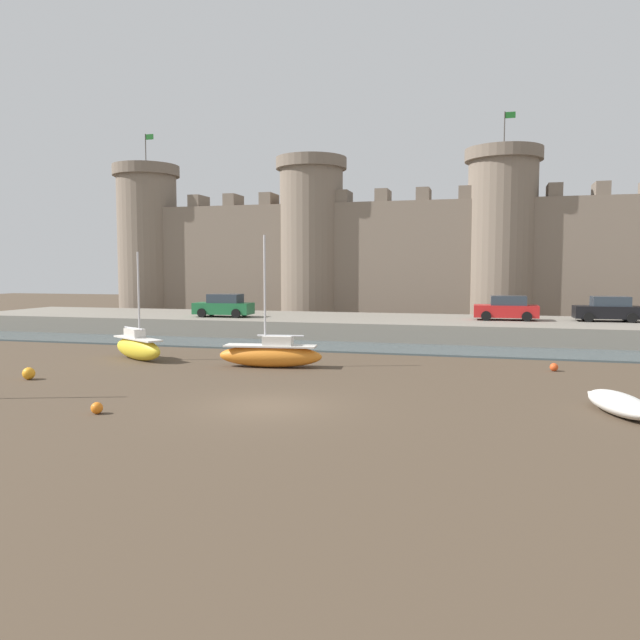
{
  "coord_description": "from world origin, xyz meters",
  "views": [
    {
      "loc": [
        7.08,
        -19.56,
        4.63
      ],
      "look_at": [
        0.4,
        5.45,
        2.5
      ],
      "focal_mm": 35.0,
      "sensor_mm": 36.0,
      "label": 1
    }
  ],
  "objects_px": {
    "mooring_buoy_off_centre": "(29,373)",
    "mooring_buoy_mid_mud": "(97,408)",
    "mooring_buoy_near_channel": "(554,367)",
    "sailboat_midflat_left": "(271,354)",
    "car_quay_centre_east": "(506,308)",
    "rowboat_foreground_right": "(619,403)",
    "car_quay_west": "(224,306)",
    "car_quay_centre_west": "(608,309)",
    "sailboat_foreground_centre": "(138,347)"
  },
  "relations": [
    {
      "from": "rowboat_foreground_right",
      "to": "mooring_buoy_near_channel",
      "type": "bearing_deg",
      "value": 97.72
    },
    {
      "from": "sailboat_midflat_left",
      "to": "mooring_buoy_near_channel",
      "type": "xyz_separation_m",
      "value": [
        12.8,
        2.2,
        -0.44
      ]
    },
    {
      "from": "sailboat_midflat_left",
      "to": "car_quay_centre_west",
      "type": "bearing_deg",
      "value": 42.66
    },
    {
      "from": "rowboat_foreground_right",
      "to": "mooring_buoy_off_centre",
      "type": "bearing_deg",
      "value": 178.96
    },
    {
      "from": "car_quay_centre_east",
      "to": "sailboat_foreground_centre",
      "type": "bearing_deg",
      "value": -141.18
    },
    {
      "from": "mooring_buoy_mid_mud",
      "to": "car_quay_centre_west",
      "type": "height_order",
      "value": "car_quay_centre_west"
    },
    {
      "from": "mooring_buoy_mid_mud",
      "to": "mooring_buoy_off_centre",
      "type": "bearing_deg",
      "value": 144.26
    },
    {
      "from": "sailboat_midflat_left",
      "to": "sailboat_foreground_centre",
      "type": "xyz_separation_m",
      "value": [
        -7.38,
        0.54,
        0.04
      ]
    },
    {
      "from": "car_quay_west",
      "to": "mooring_buoy_off_centre",
      "type": "bearing_deg",
      "value": -91.62
    },
    {
      "from": "mooring_buoy_off_centre",
      "to": "rowboat_foreground_right",
      "type": "bearing_deg",
      "value": -1.04
    },
    {
      "from": "mooring_buoy_near_channel",
      "to": "car_quay_centre_west",
      "type": "relative_size",
      "value": 0.09
    },
    {
      "from": "mooring_buoy_off_centre",
      "to": "car_quay_west",
      "type": "distance_m",
      "value": 19.03
    },
    {
      "from": "sailboat_midflat_left",
      "to": "mooring_buoy_mid_mud",
      "type": "bearing_deg",
      "value": -101.95
    },
    {
      "from": "mooring_buoy_mid_mud",
      "to": "mooring_buoy_near_channel",
      "type": "height_order",
      "value": "mooring_buoy_mid_mud"
    },
    {
      "from": "mooring_buoy_near_channel",
      "to": "car_quay_centre_east",
      "type": "distance_m",
      "value": 13.42
    },
    {
      "from": "car_quay_west",
      "to": "car_quay_centre_west",
      "type": "height_order",
      "value": "same"
    },
    {
      "from": "sailboat_midflat_left",
      "to": "car_quay_west",
      "type": "xyz_separation_m",
      "value": [
        -8.16,
        13.19,
        1.39
      ]
    },
    {
      "from": "mooring_buoy_off_centre",
      "to": "car_quay_west",
      "type": "xyz_separation_m",
      "value": [
        0.54,
        18.94,
        1.75
      ]
    },
    {
      "from": "car_quay_centre_west",
      "to": "sailboat_midflat_left",
      "type": "bearing_deg",
      "value": -137.34
    },
    {
      "from": "car_quay_centre_east",
      "to": "car_quay_west",
      "type": "relative_size",
      "value": 1.0
    },
    {
      "from": "sailboat_midflat_left",
      "to": "mooring_buoy_off_centre",
      "type": "distance_m",
      "value": 10.44
    },
    {
      "from": "rowboat_foreground_right",
      "to": "sailboat_foreground_centre",
      "type": "bearing_deg",
      "value": 162.53
    },
    {
      "from": "sailboat_foreground_centre",
      "to": "car_quay_centre_east",
      "type": "bearing_deg",
      "value": 38.82
    },
    {
      "from": "rowboat_foreground_right",
      "to": "car_quay_centre_east",
      "type": "relative_size",
      "value": 0.88
    },
    {
      "from": "sailboat_foreground_centre",
      "to": "car_quay_west",
      "type": "bearing_deg",
      "value": 93.56
    },
    {
      "from": "rowboat_foreground_right",
      "to": "mooring_buoy_mid_mud",
      "type": "distance_m",
      "value": 16.69
    },
    {
      "from": "mooring_buoy_mid_mud",
      "to": "car_quay_west",
      "type": "xyz_separation_m",
      "value": [
        -5.96,
        23.61,
        1.82
      ]
    },
    {
      "from": "rowboat_foreground_right",
      "to": "car_quay_west",
      "type": "xyz_separation_m",
      "value": [
        -22.09,
        19.35,
        1.66
      ]
    },
    {
      "from": "car_quay_west",
      "to": "sailboat_midflat_left",
      "type": "bearing_deg",
      "value": -58.24
    },
    {
      "from": "sailboat_midflat_left",
      "to": "car_quay_centre_east",
      "type": "distance_m",
      "value": 19.0
    },
    {
      "from": "mooring_buoy_mid_mud",
      "to": "sailboat_midflat_left",
      "type": "bearing_deg",
      "value": 78.05
    },
    {
      "from": "mooring_buoy_mid_mud",
      "to": "car_quay_west",
      "type": "distance_m",
      "value": 24.42
    },
    {
      "from": "mooring_buoy_near_channel",
      "to": "car_quay_centre_west",
      "type": "distance_m",
      "value": 14.69
    },
    {
      "from": "rowboat_foreground_right",
      "to": "car_quay_centre_east",
      "type": "bearing_deg",
      "value": 97.57
    },
    {
      "from": "rowboat_foreground_right",
      "to": "car_quay_centre_west",
      "type": "distance_m",
      "value": 22.52
    },
    {
      "from": "sailboat_midflat_left",
      "to": "rowboat_foreground_right",
      "type": "xyz_separation_m",
      "value": [
        13.93,
        -6.16,
        -0.27
      ]
    },
    {
      "from": "car_quay_centre_east",
      "to": "car_quay_centre_west",
      "type": "height_order",
      "value": "same"
    },
    {
      "from": "sailboat_foreground_centre",
      "to": "mooring_buoy_near_channel",
      "type": "height_order",
      "value": "sailboat_foreground_centre"
    },
    {
      "from": "mooring_buoy_off_centre",
      "to": "mooring_buoy_mid_mud",
      "type": "bearing_deg",
      "value": -35.74
    },
    {
      "from": "mooring_buoy_mid_mud",
      "to": "car_quay_centre_west",
      "type": "xyz_separation_m",
      "value": [
        19.6,
        26.46,
        1.82
      ]
    },
    {
      "from": "sailboat_midflat_left",
      "to": "car_quay_west",
      "type": "bearing_deg",
      "value": 121.76
    },
    {
      "from": "car_quay_west",
      "to": "mooring_buoy_near_channel",
      "type": "bearing_deg",
      "value": -27.66
    },
    {
      "from": "car_quay_centre_east",
      "to": "mooring_buoy_off_centre",
      "type": "bearing_deg",
      "value": -133.08
    },
    {
      "from": "rowboat_foreground_right",
      "to": "sailboat_midflat_left",
      "type": "bearing_deg",
      "value": 156.13
    },
    {
      "from": "sailboat_foreground_centre",
      "to": "car_quay_centre_east",
      "type": "xyz_separation_m",
      "value": [
        18.44,
        14.84,
        1.35
      ]
    },
    {
      "from": "rowboat_foreground_right",
      "to": "car_quay_centre_west",
      "type": "bearing_deg",
      "value": 81.13
    },
    {
      "from": "sailboat_foreground_centre",
      "to": "mooring_buoy_off_centre",
      "type": "bearing_deg",
      "value": -101.87
    },
    {
      "from": "sailboat_foreground_centre",
      "to": "mooring_buoy_mid_mud",
      "type": "distance_m",
      "value": 12.13
    },
    {
      "from": "car_quay_centre_west",
      "to": "car_quay_centre_east",
      "type": "bearing_deg",
      "value": -174.16
    },
    {
      "from": "car_quay_west",
      "to": "sailboat_foreground_centre",
      "type": "bearing_deg",
      "value": -86.44
    }
  ]
}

